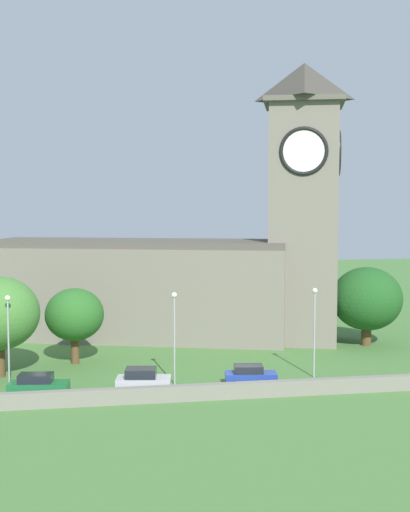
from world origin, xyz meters
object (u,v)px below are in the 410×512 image
object	(u,v)px
tree_by_tower	(367,299)
tree_riverside_west	(75,315)
church	(187,263)
streetlamp_west_end	(8,327)
car_blue	(250,375)
streetlamp_central	(315,318)
streetlamp_west_mid	(174,323)
car_green	(38,385)
car_silver	(143,381)

from	to	relation	value
tree_by_tower	tree_riverside_west	size ratio (longest dim) A/B	1.17
church	streetlamp_west_end	xyz separation A→B (m)	(-16.61, -17.26, -3.23)
car_blue	streetlamp_west_end	bearing A→B (deg)	172.28
streetlamp_central	tree_riverside_west	world-z (taller)	streetlamp_central
car_blue	streetlamp_central	bearing A→B (deg)	16.21
streetlamp_west_end	streetlamp_west_mid	size ratio (longest dim) A/B	0.99
streetlamp_west_end	tree_riverside_west	bearing A→B (deg)	56.93
church	streetlamp_central	xyz separation A→B (m)	(7.93, -18.10, -3.14)
car_green	streetlamp_central	size ratio (longest dim) A/B	0.62
car_silver	car_blue	world-z (taller)	car_silver
streetlamp_central	tree_riverside_west	bearing A→B (deg)	156.76
streetlamp_west_end	streetlamp_central	size ratio (longest dim) A/B	0.98
car_green	streetlamp_west_mid	world-z (taller)	streetlamp_west_mid
streetlamp_west_end	tree_riverside_west	world-z (taller)	streetlamp_west_end
streetlamp_west_end	tree_riverside_west	size ratio (longest dim) A/B	1.07
car_blue	streetlamp_west_end	distance (m)	19.29
tree_by_tower	tree_riverside_west	world-z (taller)	tree_by_tower
streetlamp_central	church	bearing A→B (deg)	113.65
car_green	car_silver	bearing A→B (deg)	-2.60
church	car_blue	world-z (taller)	church
car_blue	streetlamp_west_end	xyz separation A→B (m)	(-18.70, 2.53, 4.01)
car_silver	tree_riverside_west	distance (m)	12.45
car_green	streetlamp_west_end	xyz separation A→B (m)	(-2.37, 2.82, 3.97)
streetlamp_west_end	streetlamp_west_mid	world-z (taller)	streetlamp_west_mid
car_blue	tree_by_tower	size ratio (longest dim) A/B	0.53
car_silver	streetlamp_west_end	distance (m)	11.34
car_blue	streetlamp_west_end	size ratio (longest dim) A/B	0.58
church	car_blue	bearing A→B (deg)	-83.98
church	streetlamp_west_mid	xyz separation A→B (m)	(-3.75, -18.25, -3.18)
car_green	tree_riverside_west	size ratio (longest dim) A/B	0.68
streetlamp_west_end	streetlamp_central	distance (m)	24.55
car_green	streetlamp_central	distance (m)	22.62
car_blue	streetlamp_central	distance (m)	7.33
car_silver	streetlamp_central	xyz separation A→B (m)	(14.37, 2.34, 3.97)
car_blue	tree_riverside_west	world-z (taller)	tree_riverside_west
streetlamp_west_end	tree_by_tower	world-z (taller)	tree_by_tower
car_green	tree_riverside_west	distance (m)	11.28
car_silver	streetlamp_west_end	world-z (taller)	streetlamp_west_end
streetlamp_west_mid	streetlamp_west_end	bearing A→B (deg)	175.61
car_silver	tree_riverside_west	xyz separation A→B (m)	(-5.23, 10.75, 3.45)
streetlamp_west_end	car_blue	bearing A→B (deg)	-7.72
car_blue	streetlamp_central	world-z (taller)	streetlamp_central
streetlamp_west_end	tree_by_tower	xyz separation A→B (m)	(34.00, 10.62, -0.10)
car_silver	streetlamp_central	bearing A→B (deg)	9.24
church	tree_by_tower	size ratio (longest dim) A/B	4.76
car_green	tree_riverside_west	bearing A→B (deg)	76.15
car_green	streetlamp_central	world-z (taller)	streetlamp_central
church	streetlamp_west_mid	distance (m)	18.90
streetlamp_central	tree_by_tower	bearing A→B (deg)	50.43
car_green	streetlamp_west_mid	xyz separation A→B (m)	(10.49, 1.83, 4.02)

